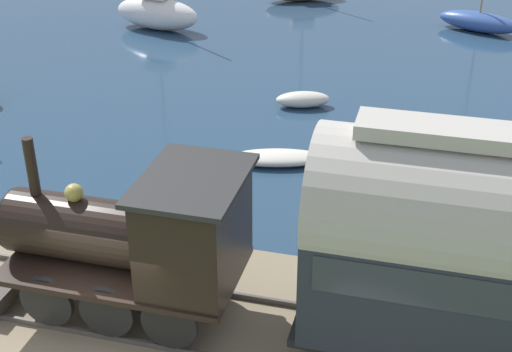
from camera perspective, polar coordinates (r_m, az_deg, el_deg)
name	(u,v)px	position (r m, az deg, el deg)	size (l,w,h in m)	color
ground_plane	(117,346)	(14.80, -11.02, -13.22)	(200.00, 200.00, 0.00)	#516B38
rail_embankment	(130,317)	(15.12, -10.04, -11.07)	(5.51, 56.00, 0.53)	#84755B
steam_locomotive	(142,235)	(13.76, -9.14, -4.66)	(2.47, 5.16, 3.53)	black
sailboat_blue	(479,21)	(35.23, 17.40, 11.73)	(2.57, 3.99, 5.08)	#335199
sailboat_white	(157,12)	(34.26, -7.92, 12.86)	(2.39, 4.49, 6.23)	white
rowboat_off_pier	(277,158)	(21.12, 1.71, 1.47)	(1.70, 3.04, 0.37)	beige
rowboat_far_out	(303,99)	(25.15, 3.77, 6.14)	(1.38, 2.06, 0.54)	beige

